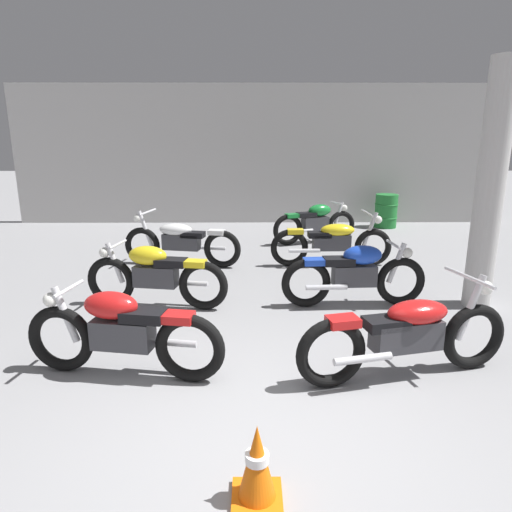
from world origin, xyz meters
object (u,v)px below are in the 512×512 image
Objects in this scene: motorcycle_right_row_1 at (355,274)px; traffic_cone at (257,465)px; support_pillar at (490,188)px; motorcycle_left_row_0 at (122,331)px; oil_drum at (386,211)px; motorcycle_right_row_0 at (408,333)px; motorcycle_right_row_2 at (332,241)px; motorcycle_right_row_3 at (316,222)px; motorcycle_left_row_2 at (181,241)px; motorcycle_left_row_1 at (155,274)px.

traffic_cone is at bearing -111.51° from motorcycle_right_row_1.
support_pillar is 1.63× the size of motorcycle_left_row_0.
motorcycle_right_row_1 is at bearing -109.90° from oil_drum.
motorcycle_right_row_2 is (-0.03, 3.93, 0.00)m from motorcycle_right_row_0.
support_pillar is 1.69× the size of motorcycle_right_row_3.
motorcycle_right_row_3 is at bearing 34.21° from motorcycle_left_row_2.
traffic_cone is (1.33, -3.43, -0.20)m from motorcycle_left_row_1.
motorcycle_left_row_0 is 2.69m from motorcycle_right_row_0.
motorcycle_left_row_2 is at bearing -142.60° from oil_drum.
support_pillar is at bearing -93.71° from oil_drum.
motorcycle_left_row_1 is 3.68m from traffic_cone.
motorcycle_left_row_2 reaches higher than motorcycle_left_row_1.
motorcycle_left_row_2 is at bearing 124.43° from motorcycle_right_row_0.
support_pillar is 4.83m from motorcycle_left_row_0.
motorcycle_left_row_2 is at bearing -145.79° from motorcycle_right_row_3.
motorcycle_left_row_1 is at bearing 92.20° from motorcycle_left_row_0.
motorcycle_left_row_2 is (-4.35, 2.06, -1.15)m from support_pillar.
traffic_cone is (1.26, -1.58, -0.20)m from motorcycle_left_row_0.
traffic_cone is at bearing -100.48° from motorcycle_right_row_3.
motorcycle_left_row_1 is 4.73m from motorcycle_right_row_3.
motorcycle_right_row_0 is at bearing -87.85° from motorcycle_right_row_1.
motorcycle_right_row_3 is at bearing 90.02° from motorcycle_right_row_1.
motorcycle_right_row_2 is at bearing 88.82° from motorcycle_right_row_1.
motorcycle_right_row_0 reaches higher than traffic_cone.
motorcycle_right_row_3 is 2.23× the size of oil_drum.
motorcycle_right_row_0 is 3.96× the size of traffic_cone.
motorcycle_left_row_0 is 2.31× the size of oil_drum.
motorcycle_left_row_0 is 0.92× the size of motorcycle_right_row_0.
support_pillar is at bearing 0.53° from motorcycle_right_row_1.
support_pillar is 3.76× the size of oil_drum.
motorcycle_right_row_1 is at bearing -89.98° from motorcycle_right_row_3.
oil_drum is (1.98, 7.59, -0.03)m from motorcycle_right_row_0.
motorcycle_left_row_1 is at bearing -90.64° from motorcycle_left_row_2.
support_pillar is 1.49× the size of motorcycle_left_row_2.
oil_drum is 1.57× the size of traffic_cone.
motorcycle_left_row_0 is at bearing 128.57° from traffic_cone.
motorcycle_right_row_0 is (-1.62, -1.93, -1.15)m from support_pillar.
motorcycle_right_row_3 is at bearing 113.63° from support_pillar.
motorcycle_left_row_0 is 3.94m from motorcycle_left_row_2.
motorcycle_right_row_3 is (2.68, 3.89, 0.00)m from motorcycle_left_row_1.
motorcycle_right_row_1 is (2.61, 1.86, 0.00)m from motorcycle_left_row_0.
motorcycle_right_row_3 reaches higher than traffic_cone.
motorcycle_right_row_2 is at bearing 55.62° from motorcycle_left_row_0.
motorcycle_right_row_2 is (2.73, 2.03, -0.01)m from motorcycle_left_row_1.
motorcycle_right_row_1 is at bearing -91.18° from motorcycle_right_row_2.
motorcycle_left_row_2 is 1.14× the size of motorcycle_right_row_3.
traffic_cone is at bearing -104.37° from motorcycle_right_row_2.
support_pillar reaches higher than motorcycle_left_row_2.
oil_drum is 9.74m from traffic_cone.
support_pillar is 4.95m from motorcycle_left_row_2.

